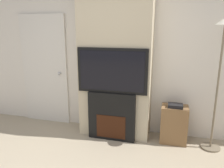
# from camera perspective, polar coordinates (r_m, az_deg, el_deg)

# --- Properties ---
(wall_back) EXTENTS (6.00, 0.06, 2.70)m
(wall_back) POSITION_cam_1_polar(r_m,az_deg,el_deg) (3.71, 1.82, 8.04)
(wall_back) COLOR silver
(wall_back) RESTS_ON ground_plane
(chimney_breast) EXTENTS (1.15, 0.41, 2.70)m
(chimney_breast) POSITION_cam_1_polar(r_m,az_deg,el_deg) (3.49, 0.90, 7.65)
(chimney_breast) COLOR #BCAD8E
(chimney_breast) RESTS_ON ground_plane
(fireplace) EXTENTS (0.76, 0.15, 0.78)m
(fireplace) POSITION_cam_1_polar(r_m,az_deg,el_deg) (3.53, -0.01, -8.42)
(fireplace) COLOR black
(fireplace) RESTS_ON ground_plane
(television) EXTENTS (1.09, 0.07, 0.69)m
(television) POSITION_cam_1_polar(r_m,az_deg,el_deg) (3.32, -0.01, 3.47)
(television) COLOR black
(television) RESTS_ON fireplace
(floor_lamp) EXTENTS (0.28, 0.28, 1.90)m
(floor_lamp) POSITION_cam_1_polar(r_m,az_deg,el_deg) (3.34, 26.56, 5.63)
(floor_lamp) COLOR #726651
(floor_lamp) RESTS_ON ground_plane
(media_stand) EXTENTS (0.40, 0.30, 0.64)m
(media_stand) POSITION_cam_1_polar(r_m,az_deg,el_deg) (3.61, 15.87, -9.97)
(media_stand) COLOR brown
(media_stand) RESTS_ON ground_plane
(entry_door) EXTENTS (0.91, 0.09, 2.01)m
(entry_door) POSITION_cam_1_polar(r_m,az_deg,el_deg) (4.27, -17.14, 3.50)
(entry_door) COLOR silver
(entry_door) RESTS_ON ground_plane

